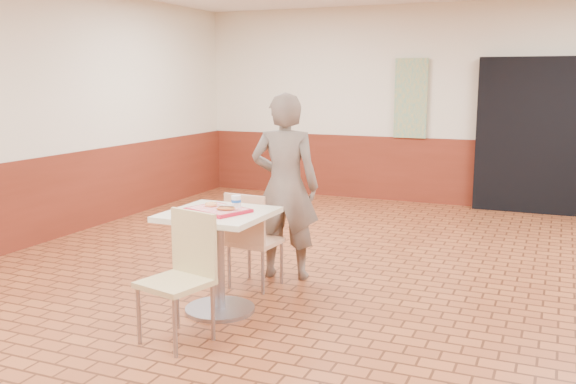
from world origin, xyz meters
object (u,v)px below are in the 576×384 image
at_px(customer, 285,187).
at_px(long_john_donut, 226,208).
at_px(main_table, 219,245).
at_px(chair_main_front, 183,270).
at_px(serving_tray, 218,210).
at_px(paper_cup, 236,201).
at_px(chair_main_back, 251,235).
at_px(ring_donut, 211,204).

height_order(customer, long_john_donut, customer).
distance_m(main_table, chair_main_front, 0.61).
relative_size(serving_tray, paper_cup, 4.62).
xyz_separation_m(chair_main_back, long_john_donut, (0.12, -0.69, 0.39)).
height_order(main_table, long_john_donut, long_john_donut).
distance_m(chair_main_front, chair_main_back, 1.24).
distance_m(chair_main_back, serving_tray, 0.73).
bearing_deg(paper_cup, long_john_donut, -98.98).
xyz_separation_m(main_table, chair_main_back, (-0.02, 0.63, -0.07)).
height_order(serving_tray, paper_cup, paper_cup).
distance_m(serving_tray, paper_cup, 0.16).
distance_m(chair_main_front, serving_tray, 0.69).
relative_size(long_john_donut, paper_cup, 1.60).
bearing_deg(paper_cup, chair_main_back, 104.56).
height_order(customer, paper_cup, customer).
xyz_separation_m(serving_tray, paper_cup, (0.12, 0.08, 0.07)).
height_order(main_table, chair_main_front, chair_main_front).
bearing_deg(chair_main_front, customer, 100.89).
relative_size(customer, serving_tray, 3.87).
bearing_deg(main_table, serving_tray, 180.00).
distance_m(customer, long_john_donut, 1.13).
relative_size(ring_donut, paper_cup, 1.04).
xyz_separation_m(ring_donut, long_john_donut, (0.19, -0.10, 0.01)).
distance_m(main_table, serving_tray, 0.29).
relative_size(chair_main_front, customer, 0.53).
relative_size(chair_main_back, customer, 0.50).
bearing_deg(long_john_donut, ring_donut, 153.12).
bearing_deg(serving_tray, main_table, 0.00).
bearing_deg(chair_main_front, paper_cup, 96.69).
distance_m(chair_main_back, ring_donut, 0.71).
distance_m(customer, ring_donut, 1.06).
bearing_deg(long_john_donut, main_table, 152.26).
xyz_separation_m(chair_main_back, serving_tray, (0.02, -0.63, 0.36)).
bearing_deg(serving_tray, customer, 83.52).
bearing_deg(main_table, customer, 83.52).
xyz_separation_m(main_table, serving_tray, (-0.00, 0.00, 0.29)).
height_order(main_table, paper_cup, paper_cup).
xyz_separation_m(main_table, chair_main_front, (0.04, -0.60, -0.04)).
xyz_separation_m(chair_main_front, chair_main_back, (-0.06, 1.24, -0.03)).
height_order(chair_main_front, serving_tray, chair_main_front).
height_order(chair_main_front, long_john_donut, chair_main_front).
distance_m(ring_donut, long_john_donut, 0.22).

